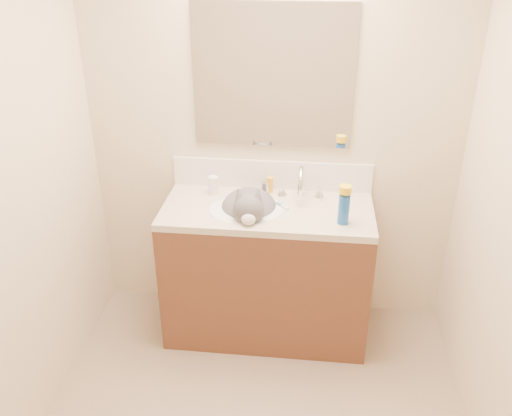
% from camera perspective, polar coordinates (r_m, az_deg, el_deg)
% --- Properties ---
extents(room_shell, '(2.24, 2.54, 2.52)m').
position_cam_1_polar(room_shell, '(1.93, -1.30, 3.43)').
color(room_shell, beige).
rests_on(room_shell, ground).
extents(vanity_cabinet, '(1.20, 0.55, 0.82)m').
position_cam_1_polar(vanity_cabinet, '(3.31, 1.14, -6.92)').
color(vanity_cabinet, '#58301E').
rests_on(vanity_cabinet, ground).
extents(counter_slab, '(1.20, 0.55, 0.04)m').
position_cam_1_polar(counter_slab, '(3.09, 1.21, -0.29)').
color(counter_slab, beige).
rests_on(counter_slab, vanity_cabinet).
extents(basin, '(0.45, 0.36, 0.14)m').
position_cam_1_polar(basin, '(3.09, -1.06, -1.26)').
color(basin, white).
rests_on(basin, vanity_cabinet).
extents(faucet, '(0.28, 0.20, 0.21)m').
position_cam_1_polar(faucet, '(3.15, 4.72, 2.39)').
color(faucet, silver).
rests_on(faucet, counter_slab).
extents(cat, '(0.41, 0.48, 0.35)m').
position_cam_1_polar(cat, '(3.08, -0.72, -0.26)').
color(cat, '#4C4A4C').
rests_on(cat, basin).
extents(backsplash, '(1.20, 0.02, 0.18)m').
position_cam_1_polar(backsplash, '(3.27, 1.66, 3.53)').
color(backsplash, silver).
rests_on(backsplash, counter_slab).
extents(mirror, '(0.90, 0.02, 0.80)m').
position_cam_1_polar(mirror, '(3.09, 1.81, 13.61)').
color(mirror, white).
rests_on(mirror, room_shell).
extents(pill_bottle, '(0.08, 0.08, 0.11)m').
position_cam_1_polar(pill_bottle, '(3.23, -4.54, 2.41)').
color(pill_bottle, silver).
rests_on(pill_bottle, counter_slab).
extents(pill_label, '(0.07, 0.07, 0.04)m').
position_cam_1_polar(pill_label, '(3.24, -4.53, 2.26)').
color(pill_label, orange).
rests_on(pill_label, pill_bottle).
extents(silver_jar, '(0.06, 0.06, 0.07)m').
position_cam_1_polar(silver_jar, '(3.25, 1.02, 2.26)').
color(silver_jar, '#B7B7BC').
rests_on(silver_jar, counter_slab).
extents(amber_bottle, '(0.05, 0.05, 0.10)m').
position_cam_1_polar(amber_bottle, '(3.24, 1.46, 2.45)').
color(amber_bottle, gold).
rests_on(amber_bottle, counter_slab).
extents(toothbrush, '(0.11, 0.12, 0.01)m').
position_cam_1_polar(toothbrush, '(3.10, 2.53, 0.39)').
color(toothbrush, silver).
rests_on(toothbrush, counter_slab).
extents(toothbrush_head, '(0.03, 0.04, 0.02)m').
position_cam_1_polar(toothbrush_head, '(3.10, 2.53, 0.44)').
color(toothbrush_head, '#6EB5EA').
rests_on(toothbrush_head, counter_slab).
extents(spray_can, '(0.06, 0.06, 0.16)m').
position_cam_1_polar(spray_can, '(2.92, 9.22, -0.15)').
color(spray_can, '#174EA6').
rests_on(spray_can, counter_slab).
extents(spray_cap, '(0.07, 0.07, 0.04)m').
position_cam_1_polar(spray_cap, '(2.86, 9.39, 1.94)').
color(spray_cap, yellow).
rests_on(spray_cap, spray_can).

